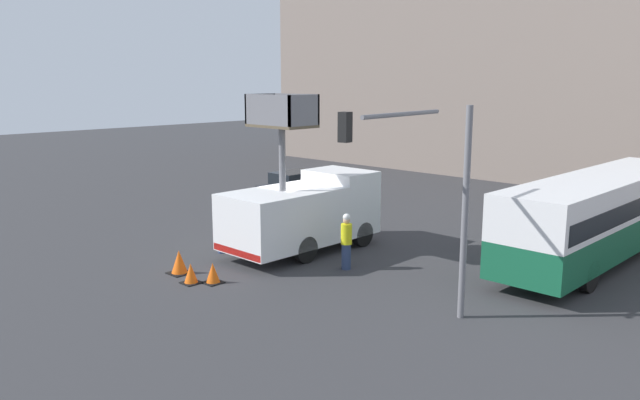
{
  "coord_description": "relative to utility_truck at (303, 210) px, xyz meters",
  "views": [
    {
      "loc": [
        17.15,
        -16.04,
        6.38
      ],
      "look_at": [
        0.87,
        0.74,
        1.83
      ],
      "focal_mm": 35.0,
      "sensor_mm": 36.0,
      "label": 1
    }
  ],
  "objects": [
    {
      "name": "road_worker_near_truck",
      "position": [
        -2.0,
        -2.3,
        -0.7
      ],
      "size": [
        0.38,
        0.38,
        1.76
      ],
      "rotation": [
        0.0,
        0.0,
        6.25
      ],
      "color": "navy",
      "rests_on": "ground_plane"
    },
    {
      "name": "ground_plane",
      "position": [
        -0.87,
        0.15,
        -1.58
      ],
      "size": [
        120.0,
        120.0,
        0.0
      ],
      "primitive_type": "plane",
      "color": "#333335"
    },
    {
      "name": "traffic_light_pole",
      "position": [
        6.37,
        -1.84,
        2.36
      ],
      "size": [
        4.19,
        3.94,
        5.73
      ],
      "color": "slate",
      "rests_on": "ground_plane"
    },
    {
      "name": "city_bus",
      "position": [
        8.42,
        6.64,
        0.22
      ],
      "size": [
        2.52,
        12.33,
        3.05
      ],
      "rotation": [
        0.0,
        0.0,
        1.35
      ],
      "color": "#145638",
      "rests_on": "ground_plane"
    },
    {
      "name": "building_backdrop_far",
      "position": [
        -0.87,
        24.79,
        8.04
      ],
      "size": [
        44.0,
        10.0,
        19.24
      ],
      "color": "gray",
      "rests_on": "ground_plane"
    },
    {
      "name": "traffic_cone_far_side",
      "position": [
        0.14,
        -5.14,
        -1.28
      ],
      "size": [
        0.56,
        0.56,
        0.64
      ],
      "color": "black",
      "rests_on": "ground_plane"
    },
    {
      "name": "traffic_cone_near_truck",
      "position": [
        0.63,
        -4.64,
        -1.27
      ],
      "size": [
        0.58,
        0.58,
        0.66
      ],
      "color": "black",
      "rests_on": "ground_plane"
    },
    {
      "name": "utility_truck",
      "position": [
        0.0,
        0.0,
        0.0
      ],
      "size": [
        2.6,
        6.19,
        5.87
      ],
      "color": "white",
      "rests_on": "ground_plane"
    },
    {
      "name": "parked_car_curbside",
      "position": [
        -8.06,
        7.44,
        -0.85
      ],
      "size": [
        1.89,
        4.63,
        1.43
      ],
      "color": "black",
      "rests_on": "ground_plane"
    },
    {
      "name": "road_worker_directing",
      "position": [
        2.68,
        -0.58,
        -0.6
      ],
      "size": [
        0.38,
        0.38,
        1.94
      ],
      "rotation": [
        0.0,
        0.0,
        3.35
      ],
      "color": "navy",
      "rests_on": "ground_plane"
    },
    {
      "name": "traffic_cone_mid_road",
      "position": [
        -0.99,
        -4.83,
        -1.2
      ],
      "size": [
        0.69,
        0.69,
        0.79
      ],
      "color": "black",
      "rests_on": "ground_plane"
    }
  ]
}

